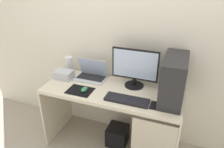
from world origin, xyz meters
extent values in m
plane|color=#9E9384|center=(0.00, 0.00, 0.00)|extent=(8.00, 8.00, 0.00)
cube|color=beige|center=(0.00, 0.33, 1.30)|extent=(4.00, 0.04, 2.60)
cube|color=beige|center=(0.00, 0.00, 0.72)|extent=(1.44, 0.58, 0.03)
cube|color=beige|center=(-0.71, 0.00, 0.35)|extent=(0.02, 0.58, 0.71)
cube|color=beige|center=(0.71, 0.00, 0.35)|extent=(0.02, 0.58, 0.71)
cube|color=beige|center=(0.50, -0.28, 0.39)|extent=(0.40, 0.01, 0.56)
cube|color=#232326|center=(0.59, 0.03, 0.95)|extent=(0.21, 0.47, 0.43)
cylinder|color=black|center=(0.19, 0.16, 0.75)|extent=(0.20, 0.20, 0.01)
cylinder|color=black|center=(0.19, 0.16, 0.79)|extent=(0.04, 0.04, 0.08)
cube|color=black|center=(0.19, 0.15, 0.99)|extent=(0.48, 0.02, 0.32)
cube|color=#B2C6EA|center=(0.19, 0.14, 0.99)|extent=(0.45, 0.00, 0.29)
cube|color=#B7BCC6|center=(-0.31, 0.14, 0.75)|extent=(0.35, 0.23, 0.01)
cube|color=black|center=(-0.31, 0.16, 0.75)|extent=(0.31, 0.15, 0.00)
cube|color=#B7BCC6|center=(-0.31, 0.22, 0.86)|extent=(0.35, 0.07, 0.21)
cube|color=#ADC1E5|center=(-0.31, 0.21, 0.86)|extent=(0.33, 0.06, 0.19)
cylinder|color=silver|center=(-0.62, 0.20, 0.84)|extent=(0.09, 0.09, 0.20)
cube|color=#B7BCC6|center=(-0.60, 0.04, 0.79)|extent=(0.20, 0.14, 0.09)
cube|color=black|center=(0.20, -0.15, 0.75)|extent=(0.42, 0.14, 0.02)
cube|color=black|center=(-0.30, -0.14, 0.74)|extent=(0.26, 0.20, 0.00)
ellipsoid|color=#338C4C|center=(-0.25, -0.13, 0.76)|extent=(0.06, 0.10, 0.03)
cube|color=black|center=(0.46, -0.14, 0.75)|extent=(0.07, 0.13, 0.01)
cube|color=black|center=(0.06, 0.03, 0.11)|extent=(0.23, 0.23, 0.23)
camera|label=1|loc=(0.65, -1.74, 1.84)|focal=33.41mm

